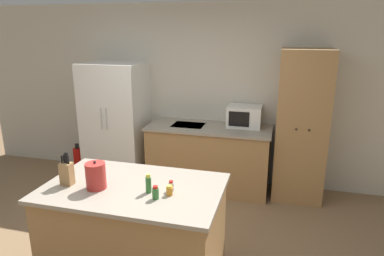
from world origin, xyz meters
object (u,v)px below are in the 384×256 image
spice_bottle_tall_dark (155,193)px  spice_bottle_amber_oil (169,191)px  refrigerator (116,122)px  fire_extinguisher (78,160)px  knife_block (67,173)px  pantry_cabinet (301,126)px  spice_bottle_green_herb (148,184)px  spice_bottle_short_red (171,186)px  microwave (245,116)px  kettle (96,176)px

spice_bottle_tall_dark → spice_bottle_amber_oil: bearing=46.6°
refrigerator → fire_extinguisher: (-0.69, -0.03, -0.67)m
refrigerator → fire_extinguisher: size_ratio=3.59×
knife_block → fire_extinguisher: size_ratio=0.60×
pantry_cabinet → spice_bottle_green_herb: size_ratio=12.25×
spice_bottle_short_red → spice_bottle_green_herb: bearing=-156.4°
spice_bottle_short_red → fire_extinguisher: spice_bottle_short_red is taller
microwave → knife_block: knife_block is taller
spice_bottle_short_red → fire_extinguisher: bearing=138.3°
microwave → spice_bottle_green_herb: microwave is taller
pantry_cabinet → spice_bottle_green_herb: pantry_cabinet is taller
microwave → kettle: (-0.99, -2.27, -0.03)m
spice_bottle_tall_dark → spice_bottle_green_herb: bearing=136.5°
kettle → knife_block: bearing=-179.8°
spice_bottle_short_red → fire_extinguisher: (-2.23, 1.99, -0.75)m
pantry_cabinet → knife_block: (-2.03, -2.19, 0.03)m
pantry_cabinet → spice_bottle_amber_oil: size_ratio=24.05×
refrigerator → knife_block: size_ratio=6.02×
spice_bottle_amber_oil → fire_extinguisher: (-2.24, 2.06, -0.75)m
spice_bottle_green_herb → kettle: size_ratio=0.65×
spice_bottle_green_herb → knife_block: bearing=-176.9°
pantry_cabinet → spice_bottle_amber_oil: pantry_cabinet is taller
refrigerator → microwave: refrigerator is taller
pantry_cabinet → spice_bottle_amber_oil: bearing=-117.3°
knife_block → spice_bottle_green_herb: 0.74m
refrigerator → fire_extinguisher: bearing=-177.3°
pantry_cabinet → kettle: pantry_cabinet is taller
spice_bottle_short_red → spice_bottle_green_herb: 0.19m
spice_bottle_short_red → kettle: (-0.63, -0.11, 0.07)m
refrigerator → spice_bottle_amber_oil: 2.60m
microwave → spice_bottle_short_red: bearing=-99.5°
refrigerator → spice_bottle_short_red: bearing=-52.8°
spice_bottle_tall_dark → spice_bottle_amber_oil: spice_bottle_tall_dark is taller
spice_bottle_amber_oil → spice_bottle_green_herb: (-0.18, -0.00, 0.04)m
spice_bottle_tall_dark → fire_extinguisher: 3.14m
spice_bottle_tall_dark → spice_bottle_green_herb: spice_bottle_green_herb is taller
pantry_cabinet → spice_bottle_amber_oil: 2.42m
spice_bottle_tall_dark → spice_bottle_short_red: size_ratio=1.23×
refrigerator → kettle: bearing=-67.0°
spice_bottle_short_red → spice_bottle_amber_oil: bearing=-82.3°
pantry_cabinet → spice_bottle_tall_dark: size_ratio=17.91×
refrigerator → knife_block: 2.23m
spice_bottle_tall_dark → knife_block: bearing=176.6°
microwave → spice_bottle_short_red: size_ratio=5.06×
spice_bottle_green_herb → kettle: kettle is taller
spice_bottle_short_red → spice_bottle_green_herb: spice_bottle_green_herb is taller
refrigerator → spice_bottle_tall_dark: bearing=-56.3°
spice_bottle_short_red → knife_block: bearing=-172.8°
knife_block → spice_bottle_tall_dark: 0.84m
microwave → kettle: size_ratio=1.84×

